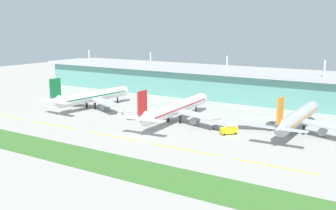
{
  "coord_description": "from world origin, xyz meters",
  "views": [
    {
      "loc": [
        106.15,
        -134.0,
        44.63
      ],
      "look_at": [
        -1.11,
        30.04,
        7.0
      ],
      "focal_mm": 44.43,
      "sensor_mm": 36.0,
      "label": 1
    }
  ],
  "objects_px": {
    "airliner_middle": "(176,109)",
    "airliner_far": "(297,118)",
    "baggage_cart": "(121,114)",
    "airliner_near": "(92,97)",
    "pushback_tug": "(218,128)",
    "fuel_truck": "(229,129)"
  },
  "relations": [
    {
      "from": "airliner_near",
      "to": "pushback_tug",
      "type": "xyz_separation_m",
      "value": [
        79.27,
        -6.06,
        -5.34
      ]
    },
    {
      "from": "airliner_middle",
      "to": "pushback_tug",
      "type": "xyz_separation_m",
      "value": [
        23.7,
        -2.94,
        -5.35
      ]
    },
    {
      "from": "airliner_far",
      "to": "pushback_tug",
      "type": "relative_size",
      "value": 13.09
    },
    {
      "from": "baggage_cart",
      "to": "airliner_near",
      "type": "bearing_deg",
      "value": 163.54
    },
    {
      "from": "airliner_near",
      "to": "airliner_middle",
      "type": "xyz_separation_m",
      "value": [
        55.57,
        -3.12,
        0.01
      ]
    },
    {
      "from": "airliner_near",
      "to": "pushback_tug",
      "type": "height_order",
      "value": "airliner_near"
    },
    {
      "from": "airliner_near",
      "to": "airliner_far",
      "type": "bearing_deg",
      "value": 4.3
    },
    {
      "from": "airliner_far",
      "to": "baggage_cart",
      "type": "xyz_separation_m",
      "value": [
        -82.91,
        -15.88,
        -5.18
      ]
    },
    {
      "from": "airliner_far",
      "to": "fuel_truck",
      "type": "xyz_separation_m",
      "value": [
        -22.75,
        -18.13,
        -4.18
      ]
    },
    {
      "from": "airliner_near",
      "to": "airliner_far",
      "type": "height_order",
      "value": "same"
    },
    {
      "from": "airliner_middle",
      "to": "airliner_far",
      "type": "xyz_separation_m",
      "value": [
        53.36,
        11.31,
        -0.01
      ]
    },
    {
      "from": "airliner_near",
      "to": "baggage_cart",
      "type": "xyz_separation_m",
      "value": [
        26.02,
        -7.69,
        -5.18
      ]
    },
    {
      "from": "baggage_cart",
      "to": "pushback_tug",
      "type": "xyz_separation_m",
      "value": [
        53.25,
        1.63,
        -0.16
      ]
    },
    {
      "from": "baggage_cart",
      "to": "pushback_tug",
      "type": "distance_m",
      "value": 53.28
    },
    {
      "from": "airliner_middle",
      "to": "airliner_far",
      "type": "height_order",
      "value": "same"
    },
    {
      "from": "airliner_middle",
      "to": "airliner_far",
      "type": "relative_size",
      "value": 1.12
    },
    {
      "from": "baggage_cart",
      "to": "fuel_truck",
      "type": "bearing_deg",
      "value": -2.14
    },
    {
      "from": "airliner_near",
      "to": "baggage_cart",
      "type": "distance_m",
      "value": 27.62
    },
    {
      "from": "airliner_near",
      "to": "pushback_tug",
      "type": "bearing_deg",
      "value": -4.37
    },
    {
      "from": "airliner_middle",
      "to": "baggage_cart",
      "type": "relative_size",
      "value": 17.2
    },
    {
      "from": "airliner_far",
      "to": "baggage_cart",
      "type": "bearing_deg",
      "value": -169.16
    },
    {
      "from": "airliner_middle",
      "to": "airliner_near",
      "type": "bearing_deg",
      "value": 176.79
    }
  ]
}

